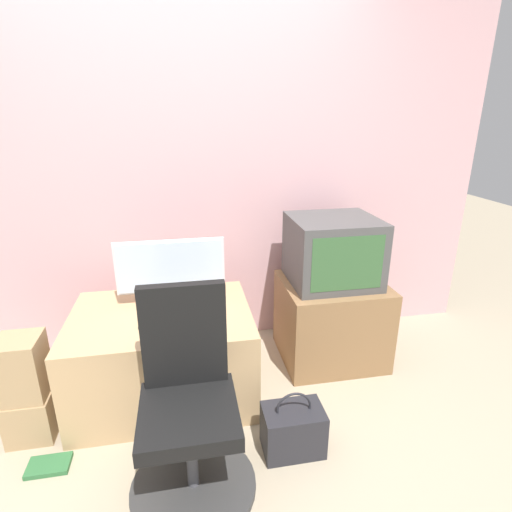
{
  "coord_description": "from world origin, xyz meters",
  "views": [
    {
      "loc": [
        0.04,
        -1.4,
        1.6
      ],
      "look_at": [
        0.46,
        0.85,
        0.79
      ],
      "focal_mm": 28.0,
      "sensor_mm": 36.0,
      "label": 1
    }
  ],
  "objects_px": {
    "keyboard": "(167,320)",
    "book": "(49,466)",
    "office_chair": "(189,415)",
    "handbag": "(293,429)",
    "mouse": "(204,316)",
    "crt_tv": "(333,251)",
    "cardboard_box_lower": "(33,414)",
    "main_monitor": "(171,270)"
  },
  "relations": [
    {
      "from": "main_monitor",
      "to": "mouse",
      "type": "distance_m",
      "value": 0.35
    },
    {
      "from": "keyboard",
      "to": "cardboard_box_lower",
      "type": "bearing_deg",
      "value": -171.13
    },
    {
      "from": "mouse",
      "to": "crt_tv",
      "type": "height_order",
      "value": "crt_tv"
    },
    {
      "from": "cardboard_box_lower",
      "to": "handbag",
      "type": "relative_size",
      "value": 0.71
    },
    {
      "from": "keyboard",
      "to": "office_chair",
      "type": "bearing_deg",
      "value": -80.45
    },
    {
      "from": "handbag",
      "to": "mouse",
      "type": "bearing_deg",
      "value": 130.25
    },
    {
      "from": "mouse",
      "to": "office_chair",
      "type": "xyz_separation_m",
      "value": [
        -0.11,
        -0.55,
        -0.19
      ]
    },
    {
      "from": "office_chair",
      "to": "cardboard_box_lower",
      "type": "relative_size",
      "value": 3.81
    },
    {
      "from": "keyboard",
      "to": "book",
      "type": "height_order",
      "value": "keyboard"
    },
    {
      "from": "main_monitor",
      "to": "keyboard",
      "type": "relative_size",
      "value": 2.13
    },
    {
      "from": "office_chair",
      "to": "keyboard",
      "type": "bearing_deg",
      "value": 99.55
    },
    {
      "from": "crt_tv",
      "to": "book",
      "type": "bearing_deg",
      "value": -157.65
    },
    {
      "from": "keyboard",
      "to": "cardboard_box_lower",
      "type": "distance_m",
      "value": 0.84
    },
    {
      "from": "main_monitor",
      "to": "office_chair",
      "type": "relative_size",
      "value": 0.67
    },
    {
      "from": "cardboard_box_lower",
      "to": "handbag",
      "type": "bearing_deg",
      "value": -15.28
    },
    {
      "from": "crt_tv",
      "to": "cardboard_box_lower",
      "type": "distance_m",
      "value": 1.93
    },
    {
      "from": "crt_tv",
      "to": "office_chair",
      "type": "xyz_separation_m",
      "value": [
        -0.96,
        -0.86,
        -0.41
      ]
    },
    {
      "from": "book",
      "to": "office_chair",
      "type": "bearing_deg",
      "value": -15.63
    },
    {
      "from": "crt_tv",
      "to": "office_chair",
      "type": "distance_m",
      "value": 1.35
    },
    {
      "from": "keyboard",
      "to": "book",
      "type": "relative_size",
      "value": 1.52
    },
    {
      "from": "main_monitor",
      "to": "handbag",
      "type": "bearing_deg",
      "value": -51.5
    },
    {
      "from": "keyboard",
      "to": "handbag",
      "type": "height_order",
      "value": "keyboard"
    },
    {
      "from": "handbag",
      "to": "main_monitor",
      "type": "bearing_deg",
      "value": 128.5
    },
    {
      "from": "crt_tv",
      "to": "book",
      "type": "height_order",
      "value": "crt_tv"
    },
    {
      "from": "keyboard",
      "to": "mouse",
      "type": "relative_size",
      "value": 5.31
    },
    {
      "from": "book",
      "to": "cardboard_box_lower",
      "type": "bearing_deg",
      "value": 117.34
    },
    {
      "from": "main_monitor",
      "to": "cardboard_box_lower",
      "type": "height_order",
      "value": "main_monitor"
    },
    {
      "from": "handbag",
      "to": "cardboard_box_lower",
      "type": "bearing_deg",
      "value": 164.72
    },
    {
      "from": "keyboard",
      "to": "book",
      "type": "xyz_separation_m",
      "value": [
        -0.59,
        -0.36,
        -0.53
      ]
    },
    {
      "from": "main_monitor",
      "to": "mouse",
      "type": "height_order",
      "value": "main_monitor"
    },
    {
      "from": "main_monitor",
      "to": "book",
      "type": "relative_size",
      "value": 3.23
    },
    {
      "from": "mouse",
      "to": "office_chair",
      "type": "relative_size",
      "value": 0.06
    },
    {
      "from": "cardboard_box_lower",
      "to": "handbag",
      "type": "height_order",
      "value": "handbag"
    },
    {
      "from": "main_monitor",
      "to": "office_chair",
      "type": "distance_m",
      "value": 0.88
    },
    {
      "from": "cardboard_box_lower",
      "to": "book",
      "type": "height_order",
      "value": "cardboard_box_lower"
    },
    {
      "from": "mouse",
      "to": "book",
      "type": "height_order",
      "value": "mouse"
    },
    {
      "from": "crt_tv",
      "to": "office_chair",
      "type": "height_order",
      "value": "crt_tv"
    },
    {
      "from": "mouse",
      "to": "cardboard_box_lower",
      "type": "height_order",
      "value": "mouse"
    },
    {
      "from": "keyboard",
      "to": "office_chair",
      "type": "xyz_separation_m",
      "value": [
        0.09,
        -0.55,
        -0.18
      ]
    },
    {
      "from": "mouse",
      "to": "cardboard_box_lower",
      "type": "bearing_deg",
      "value": -173.49
    },
    {
      "from": "mouse",
      "to": "handbag",
      "type": "bearing_deg",
      "value": -49.75
    },
    {
      "from": "main_monitor",
      "to": "handbag",
      "type": "distance_m",
      "value": 1.09
    }
  ]
}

